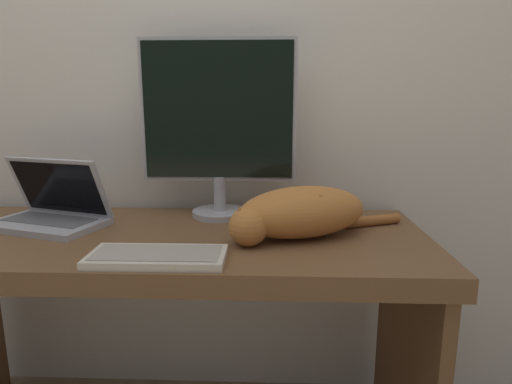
# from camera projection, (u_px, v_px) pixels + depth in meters

# --- Properties ---
(wall_back) EXTENTS (6.40, 0.06, 2.60)m
(wall_back) POSITION_uv_depth(u_px,v_px,m) (182.00, 48.00, 1.50)
(wall_back) COLOR silver
(wall_back) RESTS_ON ground_plane
(desk) EXTENTS (1.55, 0.61, 0.73)m
(desk) POSITION_uv_depth(u_px,v_px,m) (165.00, 280.00, 1.29)
(desk) COLOR brown
(desk) RESTS_ON ground_plane
(monitor) EXTENTS (0.51, 0.19, 0.58)m
(monitor) POSITION_uv_depth(u_px,v_px,m) (219.00, 123.00, 1.40)
(monitor) COLOR #B2B2B7
(monitor) RESTS_ON desk
(laptop) EXTENTS (0.39, 0.30, 0.21)m
(laptop) POSITION_uv_depth(u_px,v_px,m) (51.00, 212.00, 1.34)
(laptop) COLOR #B7B7BC
(laptop) RESTS_ON desk
(external_keyboard) EXTENTS (0.33, 0.15, 0.02)m
(external_keyboard) POSITION_uv_depth(u_px,v_px,m) (157.00, 257.00, 1.04)
(external_keyboard) COLOR beige
(external_keyboard) RESTS_ON desk
(cat) EXTENTS (0.53, 0.32, 0.15)m
(cat) POSITION_uv_depth(u_px,v_px,m) (299.00, 212.00, 1.21)
(cat) COLOR #C67A38
(cat) RESTS_ON desk
(small_toy) EXTENTS (0.05, 0.05, 0.05)m
(small_toy) POSITION_uv_depth(u_px,v_px,m) (331.00, 214.00, 1.38)
(small_toy) COLOR gold
(small_toy) RESTS_ON desk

